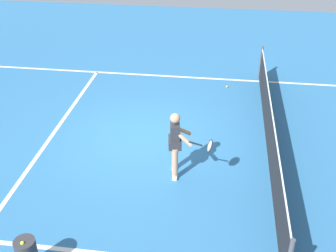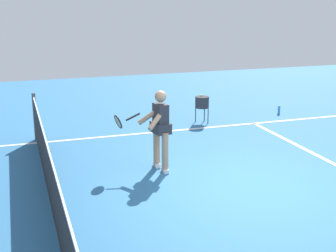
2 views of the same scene
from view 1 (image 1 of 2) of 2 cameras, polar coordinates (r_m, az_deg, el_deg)
ground_plane at (r=10.93m, az=-3.64°, el=-1.54°), size 25.46×25.46×0.00m
service_line_marking at (r=11.58m, az=-15.02°, el=-0.63°), size 7.88×0.10×0.01m
sideline_left_marking at (r=14.36m, az=-0.61°, el=6.81°), size 0.10×17.58×0.01m
court_net at (r=10.56m, az=13.58°, el=-0.41°), size 8.56×0.08×1.10m
tennis_player at (r=9.16m, az=1.13°, el=-2.20°), size 0.72×1.01×1.55m
tennis_ball_mid at (r=13.65m, az=7.98°, el=5.29°), size 0.07×0.07×0.07m
ball_hopper at (r=7.60m, az=-18.75°, el=-15.37°), size 0.36×0.36×0.74m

